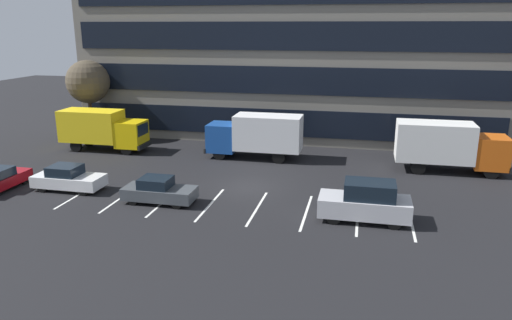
{
  "coord_description": "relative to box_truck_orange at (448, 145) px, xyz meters",
  "views": [
    {
      "loc": [
        6.96,
        -28.6,
        10.05
      ],
      "look_at": [
        0.2,
        1.49,
        1.4
      ],
      "focal_mm": 33.84,
      "sensor_mm": 36.0,
      "label": 1
    }
  ],
  "objects": [
    {
      "name": "bare_tree",
      "position": [
        -29.93,
        3.72,
        3.22
      ],
      "size": [
        3.79,
        3.79,
        7.11
      ],
      "color": "#473323",
      "rests_on": "ground_plane"
    },
    {
      "name": "box_truck_yellow_all",
      "position": [
        -26.88,
        0.23,
        -0.1
      ],
      "size": [
        7.18,
        2.38,
        3.33
      ],
      "color": "yellow",
      "rests_on": "ground_plane"
    },
    {
      "name": "lot_markings",
      "position": [
        -12.93,
        -9.87,
        -1.97
      ],
      "size": [
        19.74,
        5.4,
        0.01
      ],
      "color": "silver",
      "rests_on": "ground_plane"
    },
    {
      "name": "office_building",
      "position": [
        -12.93,
        11.64,
        7.03
      ],
      "size": [
        37.64,
        13.02,
        18.0
      ],
      "color": "slate",
      "rests_on": "ground_plane"
    },
    {
      "name": "sedan_maroon",
      "position": [
        -28.08,
        -10.22,
        -1.3
      ],
      "size": [
        1.67,
        3.99,
        1.43
      ],
      "color": "maroon",
      "rests_on": "ground_plane"
    },
    {
      "name": "box_truck_orange",
      "position": [
        0.0,
        0.0,
        0.0
      ],
      "size": [
        7.56,
        2.5,
        3.5
      ],
      "color": "#D85914",
      "rests_on": "ground_plane"
    },
    {
      "name": "sedan_white",
      "position": [
        -23.85,
        -9.32,
        -1.23
      ],
      "size": [
        4.38,
        1.84,
        1.57
      ],
      "color": "white",
      "rests_on": "ground_plane"
    },
    {
      "name": "sedan_charcoal",
      "position": [
        -17.35,
        -10.19,
        -1.26
      ],
      "size": [
        4.21,
        1.76,
        1.51
      ],
      "color": "#474C51",
      "rests_on": "ground_plane"
    },
    {
      "name": "suv_silver",
      "position": [
        -5.55,
        -10.31,
        -0.93
      ],
      "size": [
        4.79,
        2.03,
        2.16
      ],
      "color": "silver",
      "rests_on": "ground_plane"
    },
    {
      "name": "ground_plane",
      "position": [
        -12.93,
        -6.31,
        -1.97
      ],
      "size": [
        120.0,
        120.0,
        0.0
      ],
      "primitive_type": "plane",
      "color": "black"
    },
    {
      "name": "box_truck_blue",
      "position": [
        -13.92,
        0.54,
        -0.04
      ],
      "size": [
        7.4,
        2.45,
        3.43
      ],
      "color": "#194799",
      "rests_on": "ground_plane"
    }
  ]
}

